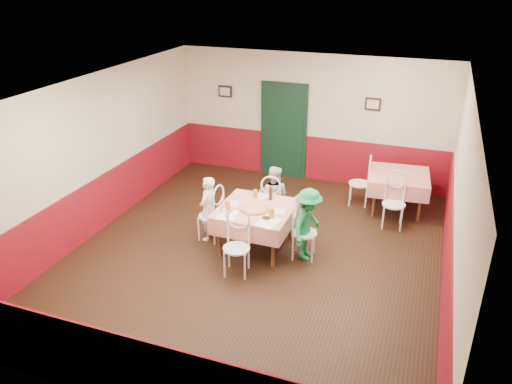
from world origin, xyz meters
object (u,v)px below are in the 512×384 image
(main_table, at_px, (256,228))
(chair_right, at_px, (304,233))
(wallet, at_px, (266,218))
(diner_right, at_px, (308,224))
(glass_a, at_px, (228,206))
(chair_far, at_px, (272,204))
(chair_second_a, at_px, (359,184))
(diner_far, at_px, (273,196))
(second_table, at_px, (397,192))
(chair_near, at_px, (237,248))
(beer_bottle, at_px, (271,194))
(chair_second_b, at_px, (394,204))
(glass_c, at_px, (255,193))
(diner_left, at_px, (208,209))
(chair_left, at_px, (211,216))
(glass_b, at_px, (272,213))
(pizza, at_px, (254,209))

(main_table, relative_size, chair_right, 1.36)
(wallet, relative_size, diner_right, 0.09)
(wallet, bearing_deg, glass_a, 174.17)
(chair_far, relative_size, chair_second_a, 1.00)
(chair_second_a, relative_size, diner_right, 0.73)
(diner_far, distance_m, diner_right, 1.27)
(second_table, distance_m, chair_near, 3.83)
(glass_a, height_order, beer_bottle, beer_bottle)
(diner_far, xyz_separation_m, diner_right, (0.89, -0.91, 0.04))
(chair_second_b, distance_m, diner_right, 2.01)
(glass_c, xyz_separation_m, beer_bottle, (0.29, -0.02, 0.05))
(diner_left, relative_size, diner_right, 0.95)
(main_table, distance_m, chair_left, 0.85)
(chair_second_a, bearing_deg, diner_far, -48.11)
(chair_second_b, bearing_deg, chair_far, -165.55)
(diner_right, bearing_deg, diner_far, 52.99)
(wallet, bearing_deg, chair_near, -117.80)
(chair_near, relative_size, diner_left, 0.77)
(wallet, relative_size, diner_left, 0.09)
(diner_far, bearing_deg, chair_right, 128.86)
(chair_far, distance_m, wallet, 1.23)
(chair_far, bearing_deg, glass_b, 100.30)
(wallet, bearing_deg, second_table, 56.05)
(chair_near, height_order, chair_second_a, same)
(pizza, xyz_separation_m, glass_a, (-0.41, -0.15, 0.06))
(chair_near, xyz_separation_m, chair_second_b, (2.13, 2.43, 0.00))
(chair_right, height_order, diner_far, diner_far)
(chair_near, distance_m, wallet, 0.70)
(diner_left, bearing_deg, wallet, 74.86)
(pizza, relative_size, diner_far, 0.38)
(chair_second_a, relative_size, wallet, 8.18)
(diner_left, bearing_deg, diner_right, 89.21)
(beer_bottle, bearing_deg, diner_left, -160.63)
(diner_far, bearing_deg, main_table, 85.50)
(pizza, bearing_deg, wallet, -38.88)
(glass_a, relative_size, wallet, 1.39)
(wallet, bearing_deg, diner_far, 103.45)
(chair_second_b, height_order, pizza, chair_second_b)
(second_table, relative_size, beer_bottle, 4.81)
(chair_second_b, bearing_deg, pizza, -146.60)
(chair_second_b, xyz_separation_m, glass_b, (-1.76, -1.83, 0.39))
(second_table, xyz_separation_m, chair_second_a, (-0.75, 0.00, 0.08))
(chair_left, relative_size, glass_b, 5.92)
(second_table, xyz_separation_m, wallet, (-1.83, -2.64, 0.40))
(main_table, height_order, wallet, wallet)
(chair_second_b, xyz_separation_m, glass_a, (-2.53, -1.81, 0.39))
(chair_right, bearing_deg, main_table, 81.98)
(main_table, xyz_separation_m, glass_b, (0.36, -0.25, 0.46))
(second_table, xyz_separation_m, chair_second_b, (0.00, -0.75, 0.08))
(chair_right, xyz_separation_m, chair_far, (-0.84, 0.86, 0.00))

